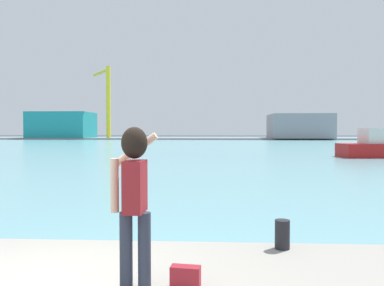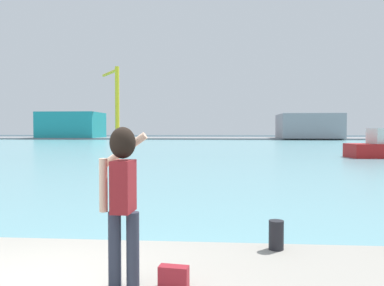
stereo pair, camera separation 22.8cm
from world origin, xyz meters
The scene contains 9 objects.
ground_plane centered at (0.00, 50.00, 0.00)m, with size 220.00×220.00×0.00m, color #334751.
harbor_water centered at (0.00, 52.00, 0.01)m, with size 140.00×100.00×0.02m, color #6BA8B2.
far_shore_dock centered at (0.00, 92.00, 0.18)m, with size 140.00×20.00×0.35m, color gray.
person_photographer centered at (0.97, 0.25, 1.55)m, with size 0.53×0.55×1.74m.
handbag centered at (1.53, 0.26, 0.60)m, with size 0.32×0.14×0.24m, color maroon.
harbor_bollard centered at (2.82, 1.72, 0.69)m, with size 0.21×0.21×0.41m, color black.
warehouse_left centered at (-34.80, 88.01, 3.42)m, with size 13.94×10.98×6.13m, color teal.
warehouse_right centered at (21.61, 86.55, 3.09)m, with size 13.32×12.20×5.47m, color gray.
port_crane centered at (-23.64, 87.29, 10.60)m, with size 6.85×9.67×16.85m.
Camera 1 is at (1.82, -3.84, 2.19)m, focal length 36.16 mm.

